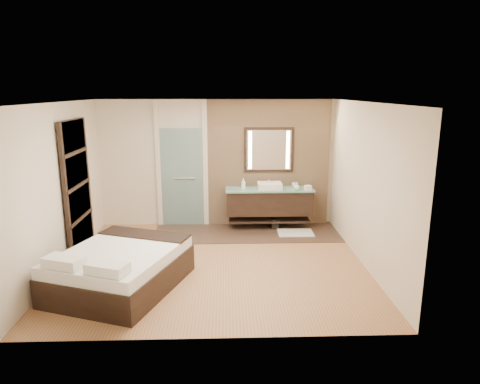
{
  "coord_description": "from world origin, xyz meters",
  "views": [
    {
      "loc": [
        0.18,
        -6.81,
        2.89
      ],
      "look_at": [
        0.43,
        0.6,
        1.11
      ],
      "focal_mm": 32.0,
      "sensor_mm": 36.0,
      "label": 1
    }
  ],
  "objects_px": {
    "vanity": "(269,202)",
    "bed": "(120,268)",
    "mirror_unit": "(269,150)",
    "waste_bin": "(275,224)"
  },
  "relations": [
    {
      "from": "bed",
      "to": "waste_bin",
      "type": "xyz_separation_m",
      "value": [
        2.62,
        2.69,
        -0.19
      ]
    },
    {
      "from": "bed",
      "to": "waste_bin",
      "type": "relative_size",
      "value": 10.24
    },
    {
      "from": "vanity",
      "to": "bed",
      "type": "relative_size",
      "value": 0.8
    },
    {
      "from": "vanity",
      "to": "bed",
      "type": "bearing_deg",
      "value": -132.11
    },
    {
      "from": "mirror_unit",
      "to": "waste_bin",
      "type": "bearing_deg",
      "value": -68.78
    },
    {
      "from": "bed",
      "to": "waste_bin",
      "type": "bearing_deg",
      "value": 65.74
    },
    {
      "from": "vanity",
      "to": "mirror_unit",
      "type": "xyz_separation_m",
      "value": [
        0.0,
        0.24,
        1.07
      ]
    },
    {
      "from": "vanity",
      "to": "mirror_unit",
      "type": "relative_size",
      "value": 1.75
    },
    {
      "from": "mirror_unit",
      "to": "vanity",
      "type": "bearing_deg",
      "value": -90.0
    },
    {
      "from": "mirror_unit",
      "to": "waste_bin",
      "type": "relative_size",
      "value": 4.67
    }
  ]
}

